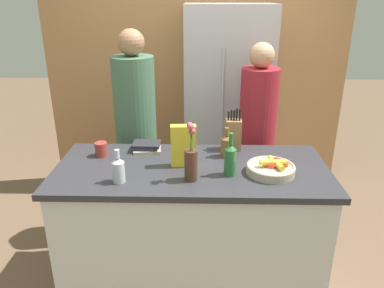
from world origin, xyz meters
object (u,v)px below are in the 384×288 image
at_px(cereal_box, 183,146).
at_px(bottle_vinegar, 226,145).
at_px(coffee_mug, 101,149).
at_px(bottle_oil, 230,159).
at_px(person_at_sink, 136,126).
at_px(bottle_wine, 118,169).
at_px(person_in_blue, 257,133).
at_px(flower_vase, 191,161).
at_px(fruit_bowl, 271,168).
at_px(knife_block, 233,134).
at_px(book_stack, 147,147).
at_px(refrigerator, 226,110).

relative_size(cereal_box, bottle_vinegar, 1.32).
xyz_separation_m(cereal_box, coffee_mug, (-0.57, 0.14, -0.09)).
relative_size(cereal_box, bottle_oil, 1.00).
bearing_deg(person_at_sink, cereal_box, -59.56).
bearing_deg(bottle_vinegar, bottle_wine, -149.25).
xyz_separation_m(cereal_box, person_in_blue, (0.56, 0.60, -0.13)).
bearing_deg(person_at_sink, flower_vase, -63.62).
distance_m(flower_vase, person_at_sink, 0.94).
relative_size(fruit_bowl, coffee_mug, 2.43).
distance_m(knife_block, coffee_mug, 0.92).
bearing_deg(bottle_oil, fruit_bowl, 6.33).
height_order(flower_vase, bottle_wine, flower_vase).
bearing_deg(flower_vase, person_in_blue, 58.18).
bearing_deg(bottle_vinegar, fruit_bowl, -43.57).
bearing_deg(bottle_vinegar, person_in_blue, 59.11).
xyz_separation_m(flower_vase, coffee_mug, (-0.62, 0.35, -0.08)).
relative_size(fruit_bowl, bottle_oil, 1.10).
relative_size(flower_vase, person_at_sink, 0.21).
xyz_separation_m(knife_block, person_in_blue, (0.22, 0.32, -0.11)).
bearing_deg(cereal_box, person_at_sink, 123.56).
bearing_deg(book_stack, refrigerator, 56.80).
bearing_deg(flower_vase, bottle_vinegar, 57.01).
xyz_separation_m(knife_block, cereal_box, (-0.34, -0.28, 0.02)).
bearing_deg(coffee_mug, book_stack, 18.63).
bearing_deg(person_in_blue, bottle_vinegar, -141.21).
bearing_deg(flower_vase, book_stack, 126.26).
relative_size(cereal_box, book_stack, 1.32).
height_order(flower_vase, person_at_sink, person_at_sink).
bearing_deg(knife_block, fruit_bowl, -61.43).
bearing_deg(person_at_sink, fruit_bowl, -39.97).
bearing_deg(bottle_wine, person_in_blue, 42.34).
distance_m(bottle_oil, bottle_vinegar, 0.28).
height_order(flower_vase, coffee_mug, flower_vase).
height_order(cereal_box, person_in_blue, person_in_blue).
height_order(refrigerator, person_in_blue, refrigerator).
xyz_separation_m(flower_vase, bottle_oil, (0.23, 0.07, -0.02)).
bearing_deg(fruit_bowl, bottle_vinegar, 136.43).
relative_size(flower_vase, bottle_vinegar, 1.75).
height_order(flower_vase, bottle_oil, flower_vase).
distance_m(fruit_bowl, cereal_box, 0.57).
height_order(knife_block, cereal_box, knife_block).
bearing_deg(bottle_wine, bottle_oil, 9.34).
height_order(cereal_box, book_stack, cereal_box).
height_order(knife_block, person_at_sink, person_at_sink).
height_order(flower_vase, bottle_vinegar, flower_vase).
bearing_deg(refrigerator, person_in_blue, -70.61).
bearing_deg(coffee_mug, person_at_sink, 71.23).
xyz_separation_m(bottle_wine, person_at_sink, (-0.04, 0.85, -0.02)).
bearing_deg(book_stack, fruit_bowl, -22.77).
height_order(knife_block, bottle_wine, knife_block).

